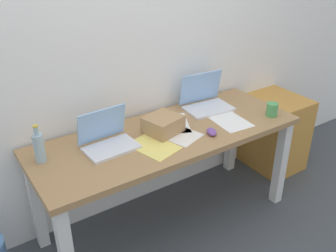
{
  "coord_description": "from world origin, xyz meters",
  "views": [
    {
      "loc": [
        -1.22,
        -1.83,
        1.93
      ],
      "look_at": [
        0.0,
        0.0,
        0.79
      ],
      "focal_mm": 41.02,
      "sensor_mm": 36.0,
      "label": 1
    }
  ],
  "objects_px": {
    "laptop_right": "(206,101)",
    "computer_mouse": "(212,132)",
    "beer_bottle": "(39,147)",
    "filing_cabinet": "(275,132)",
    "desk": "(168,146)",
    "laptop_left": "(108,139)",
    "cardboard_box": "(163,124)",
    "coffee_mug": "(272,110)"
  },
  "relations": [
    {
      "from": "laptop_left",
      "to": "computer_mouse",
      "type": "bearing_deg",
      "value": -19.62
    },
    {
      "from": "desk",
      "to": "beer_bottle",
      "type": "xyz_separation_m",
      "value": [
        -0.79,
        0.12,
        0.19
      ]
    },
    {
      "from": "laptop_right",
      "to": "desk",
      "type": "bearing_deg",
      "value": -158.85
    },
    {
      "from": "laptop_left",
      "to": "beer_bottle",
      "type": "bearing_deg",
      "value": 170.36
    },
    {
      "from": "desk",
      "to": "computer_mouse",
      "type": "height_order",
      "value": "computer_mouse"
    },
    {
      "from": "laptop_right",
      "to": "computer_mouse",
      "type": "relative_size",
      "value": 3.57
    },
    {
      "from": "laptop_left",
      "to": "computer_mouse",
      "type": "distance_m",
      "value": 0.67
    },
    {
      "from": "beer_bottle",
      "to": "coffee_mug",
      "type": "relative_size",
      "value": 2.42
    },
    {
      "from": "computer_mouse",
      "to": "cardboard_box",
      "type": "xyz_separation_m",
      "value": [
        -0.25,
        0.2,
        0.04
      ]
    },
    {
      "from": "laptop_left",
      "to": "computer_mouse",
      "type": "relative_size",
      "value": 3.26
    },
    {
      "from": "computer_mouse",
      "to": "coffee_mug",
      "type": "bearing_deg",
      "value": 21.23
    },
    {
      "from": "laptop_left",
      "to": "laptop_right",
      "type": "relative_size",
      "value": 0.91
    },
    {
      "from": "cardboard_box",
      "to": "filing_cabinet",
      "type": "height_order",
      "value": "cardboard_box"
    },
    {
      "from": "desk",
      "to": "beer_bottle",
      "type": "distance_m",
      "value": 0.82
    },
    {
      "from": "beer_bottle",
      "to": "filing_cabinet",
      "type": "distance_m",
      "value": 2.06
    },
    {
      "from": "laptop_left",
      "to": "filing_cabinet",
      "type": "bearing_deg",
      "value": 2.13
    },
    {
      "from": "beer_bottle",
      "to": "filing_cabinet",
      "type": "height_order",
      "value": "beer_bottle"
    },
    {
      "from": "desk",
      "to": "laptop_right",
      "type": "xyz_separation_m",
      "value": [
        0.45,
        0.17,
        0.16
      ]
    },
    {
      "from": "coffee_mug",
      "to": "laptop_right",
      "type": "bearing_deg",
      "value": 129.82
    },
    {
      "from": "beer_bottle",
      "to": "cardboard_box",
      "type": "distance_m",
      "value": 0.78
    },
    {
      "from": "desk",
      "to": "computer_mouse",
      "type": "bearing_deg",
      "value": -37.01
    },
    {
      "from": "laptop_right",
      "to": "coffee_mug",
      "type": "bearing_deg",
      "value": -50.18
    },
    {
      "from": "laptop_left",
      "to": "beer_bottle",
      "type": "height_order",
      "value": "laptop_left"
    },
    {
      "from": "coffee_mug",
      "to": "filing_cabinet",
      "type": "height_order",
      "value": "coffee_mug"
    },
    {
      "from": "desk",
      "to": "computer_mouse",
      "type": "relative_size",
      "value": 17.96
    },
    {
      "from": "computer_mouse",
      "to": "filing_cabinet",
      "type": "xyz_separation_m",
      "value": [
        0.98,
        0.28,
        -0.43
      ]
    },
    {
      "from": "desk",
      "to": "coffee_mug",
      "type": "bearing_deg",
      "value": -14.43
    },
    {
      "from": "desk",
      "to": "coffee_mug",
      "type": "xyz_separation_m",
      "value": [
        0.75,
        -0.19,
        0.15
      ]
    },
    {
      "from": "laptop_right",
      "to": "laptop_left",
      "type": "bearing_deg",
      "value": -171.99
    },
    {
      "from": "desk",
      "to": "filing_cabinet",
      "type": "bearing_deg",
      "value": 5.38
    },
    {
      "from": "beer_bottle",
      "to": "filing_cabinet",
      "type": "relative_size",
      "value": 0.35
    },
    {
      "from": "laptop_right",
      "to": "cardboard_box",
      "type": "relative_size",
      "value": 1.64
    },
    {
      "from": "laptop_right",
      "to": "beer_bottle",
      "type": "xyz_separation_m",
      "value": [
        -1.24,
        -0.05,
        0.04
      ]
    },
    {
      "from": "coffee_mug",
      "to": "filing_cabinet",
      "type": "xyz_separation_m",
      "value": [
        0.45,
        0.31,
        -0.46
      ]
    },
    {
      "from": "laptop_left",
      "to": "cardboard_box",
      "type": "bearing_deg",
      "value": -4.01
    },
    {
      "from": "computer_mouse",
      "to": "coffee_mug",
      "type": "xyz_separation_m",
      "value": [
        0.53,
        -0.02,
        0.03
      ]
    },
    {
      "from": "filing_cabinet",
      "to": "coffee_mug",
      "type": "bearing_deg",
      "value": -145.67
    },
    {
      "from": "laptop_left",
      "to": "filing_cabinet",
      "type": "height_order",
      "value": "laptop_left"
    },
    {
      "from": "laptop_right",
      "to": "filing_cabinet",
      "type": "xyz_separation_m",
      "value": [
        0.76,
        -0.06,
        -0.47
      ]
    },
    {
      "from": "laptop_left",
      "to": "coffee_mug",
      "type": "height_order",
      "value": "laptop_left"
    },
    {
      "from": "desk",
      "to": "beer_bottle",
      "type": "bearing_deg",
      "value": 171.39
    },
    {
      "from": "filing_cabinet",
      "to": "laptop_right",
      "type": "bearing_deg",
      "value": 175.48
    }
  ]
}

